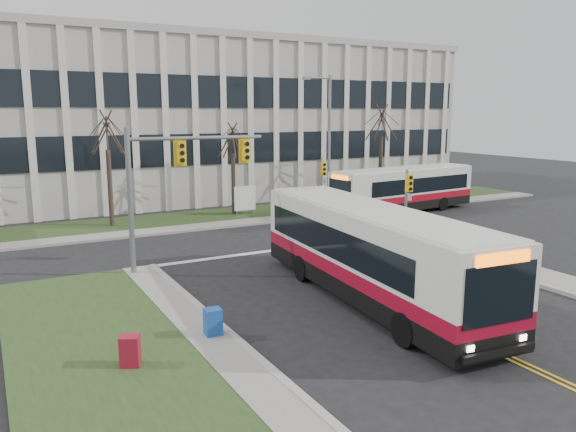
% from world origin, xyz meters
% --- Properties ---
extents(ground, '(120.00, 120.00, 0.00)m').
position_xyz_m(ground, '(0.00, 0.00, 0.00)').
color(ground, black).
rests_on(ground, ground).
extents(sidewalk_west, '(1.20, 26.00, 0.14)m').
position_xyz_m(sidewalk_west, '(-7.00, -5.00, 0.07)').
color(sidewalk_west, '#9E9B93').
rests_on(sidewalk_west, ground).
extents(sidewalk_cross, '(44.00, 1.60, 0.14)m').
position_xyz_m(sidewalk_cross, '(5.00, 15.20, 0.07)').
color(sidewalk_cross, '#9E9B93').
rests_on(sidewalk_cross, ground).
extents(building_lawn, '(44.00, 5.00, 0.12)m').
position_xyz_m(building_lawn, '(5.00, 18.00, 0.06)').
color(building_lawn, '#2D401B').
rests_on(building_lawn, ground).
extents(office_building, '(40.00, 16.00, 12.00)m').
position_xyz_m(office_building, '(5.00, 30.00, 6.00)').
color(office_building, '#BBB6AD').
rests_on(office_building, ground).
extents(mast_arm_signal, '(6.11, 0.38, 6.20)m').
position_xyz_m(mast_arm_signal, '(-5.62, 7.16, 4.26)').
color(mast_arm_signal, slate).
rests_on(mast_arm_signal, ground).
extents(signal_pole_near, '(0.34, 0.39, 3.80)m').
position_xyz_m(signal_pole_near, '(7.20, 6.90, 2.50)').
color(signal_pole_near, slate).
rests_on(signal_pole_near, ground).
extents(signal_pole_far, '(0.34, 0.39, 3.80)m').
position_xyz_m(signal_pole_far, '(7.20, 15.40, 2.50)').
color(signal_pole_far, slate).
rests_on(signal_pole_far, ground).
extents(streetlight, '(2.15, 0.25, 9.20)m').
position_xyz_m(streetlight, '(8.03, 16.20, 5.19)').
color(streetlight, slate).
rests_on(streetlight, ground).
extents(directory_sign, '(1.50, 0.12, 2.00)m').
position_xyz_m(directory_sign, '(2.50, 17.50, 1.17)').
color(directory_sign, slate).
rests_on(directory_sign, ground).
extents(tree_left, '(1.80, 1.80, 7.70)m').
position_xyz_m(tree_left, '(-6.00, 18.00, 5.51)').
color(tree_left, '#42352B').
rests_on(tree_left, ground).
extents(tree_mid, '(1.80, 1.80, 6.82)m').
position_xyz_m(tree_mid, '(2.00, 18.20, 4.88)').
color(tree_mid, '#42352B').
rests_on(tree_mid, ground).
extents(tree_right, '(1.80, 1.80, 8.25)m').
position_xyz_m(tree_right, '(14.00, 18.00, 5.91)').
color(tree_right, '#42352B').
rests_on(tree_right, ground).
extents(bus_main, '(3.85, 12.80, 3.36)m').
position_xyz_m(bus_main, '(-0.47, -0.13, 1.68)').
color(bus_main, silver).
rests_on(bus_main, ground).
extents(bus_cross, '(11.41, 3.55, 2.99)m').
position_xyz_m(bus_cross, '(12.66, 13.69, 1.50)').
color(bus_cross, silver).
rests_on(bus_cross, ground).
extents(newspaper_box_blue, '(0.53, 0.48, 0.95)m').
position_xyz_m(newspaper_box_blue, '(-6.80, -0.74, 0.47)').
color(newspaper_box_blue, '#16449C').
rests_on(newspaper_box_blue, ground).
extents(newspaper_box_red, '(0.64, 0.62, 0.95)m').
position_xyz_m(newspaper_box_red, '(-9.49, -1.63, 0.47)').
color(newspaper_box_red, maroon).
rests_on(newspaper_box_red, ground).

